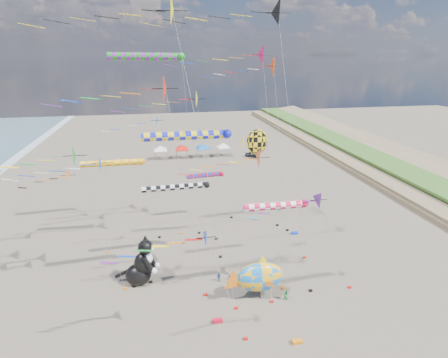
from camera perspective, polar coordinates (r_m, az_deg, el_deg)
delta_kite_0 at (r=26.55m, az=-7.69°, el=-10.41°), size 11.11×1.67×11.33m
delta_kite_1 at (r=34.11m, az=-23.68°, el=3.47°), size 10.62×2.25×16.18m
delta_kite_2 at (r=43.62m, az=8.37°, el=17.62°), size 10.44×2.74×23.51m
delta_kite_3 at (r=43.89m, az=-12.48°, el=8.61°), size 8.69×1.69×16.52m
delta_kite_4 at (r=44.41m, az=4.00°, el=19.31°), size 14.73×2.68×24.71m
delta_kite_5 at (r=41.15m, az=-6.45°, el=12.45°), size 11.79×2.43×19.75m
delta_kite_6 at (r=34.70m, az=-20.91°, el=2.35°), size 11.16×1.98×15.10m
delta_kite_7 at (r=29.67m, az=-11.41°, el=13.79°), size 12.00×2.38×21.95m
delta_kite_8 at (r=43.27m, az=-23.82°, el=-0.25°), size 7.71×1.88×11.07m
delta_kite_9 at (r=31.76m, az=5.96°, el=2.38°), size 9.64×2.23×15.33m
delta_kite_10 at (r=33.61m, az=13.96°, el=-3.87°), size 10.91×1.93×11.52m
delta_kite_11 at (r=35.92m, az=6.76°, el=25.04°), size 16.74×2.72×28.41m
delta_kite_12 at (r=27.13m, az=-10.21°, el=25.36°), size 14.57×2.60×27.70m
windsock_0 at (r=44.70m, az=-17.38°, el=2.47°), size 8.93×0.80×11.24m
windsock_1 at (r=32.78m, az=8.87°, el=-4.40°), size 7.59×0.76×10.50m
windsock_2 at (r=42.81m, az=-12.10°, el=18.86°), size 9.91×0.92×23.56m
windsock_3 at (r=31.28m, az=-5.59°, el=6.98°), size 9.27×0.83×16.97m
windsock_4 at (r=38.83m, az=-7.52°, el=-1.35°), size 8.86×0.71×9.91m
windsock_5 at (r=49.89m, az=-2.85°, el=0.59°), size 6.74×0.70×7.45m
angelfish_kite at (r=36.35m, az=5.12°, el=5.86°), size 3.74×3.02×16.12m
cat_inflatable at (r=38.93m, az=-13.55°, el=-12.75°), size 4.54×3.13×5.58m
fish_inflatable at (r=36.23m, az=5.79°, el=-15.58°), size 6.38×2.35×4.88m
person_adult at (r=37.09m, az=6.45°, el=-17.58°), size 0.68×0.45×1.85m
child_green at (r=37.30m, az=10.15°, el=-18.21°), size 0.59×0.47×1.17m
child_blue at (r=39.35m, az=-0.85°, el=-15.72°), size 0.65×0.40×1.03m
kite_bag_0 at (r=49.57m, az=11.43°, el=-8.63°), size 0.90×0.44×0.30m
kite_bag_1 at (r=39.89m, az=1.53°, el=-15.82°), size 0.90×0.44×0.30m
kite_bag_2 at (r=33.50m, az=11.86°, el=-24.54°), size 0.90×0.44×0.30m
kite_bag_3 at (r=34.73m, az=-1.07°, el=-22.12°), size 0.90×0.44×0.30m
tent_row at (r=83.49m, az=-5.21°, el=5.55°), size 19.20×4.20×3.80m
parked_car at (r=84.83m, az=4.67°, el=4.02°), size 3.85×2.81×1.22m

